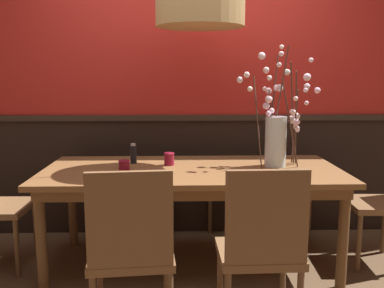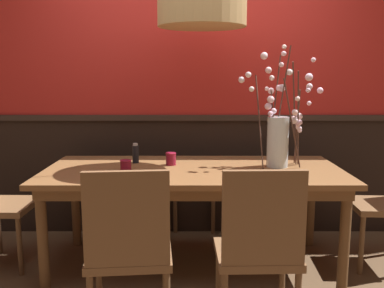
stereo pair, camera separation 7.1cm
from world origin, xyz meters
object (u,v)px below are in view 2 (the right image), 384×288
(chair_far_side_left, at_px, (154,171))
(vase_with_blossoms, at_px, (278,133))
(condiment_bottle, at_px, (134,154))
(pendant_lamp, at_px, (200,8))
(chair_near_side_right, at_px, (258,245))
(candle_holder_nearer_edge, at_px, (169,159))
(chair_near_side_left, at_px, (127,246))
(dining_table, at_px, (192,179))
(candle_holder_nearer_center, at_px, (124,165))
(chair_far_side_right, at_px, (229,169))

(chair_far_side_left, height_order, vase_with_blossoms, vase_with_blossoms)
(condiment_bottle, xyz_separation_m, pendant_lamp, (0.51, -0.11, 1.07))
(chair_near_side_right, relative_size, pendant_lamp, 0.83)
(candle_holder_nearer_edge, distance_m, pendant_lamp, 1.12)
(chair_near_side_left, height_order, pendant_lamp, pendant_lamp)
(chair_near_side_right, relative_size, candle_holder_nearer_edge, 10.17)
(chair_near_side_right, distance_m, pendant_lamp, 1.70)
(pendant_lamp, bearing_deg, chair_near_side_right, -74.09)
(dining_table, xyz_separation_m, chair_near_side_right, (0.34, -0.90, -0.13))
(pendant_lamp, bearing_deg, candle_holder_nearer_center, -165.33)
(dining_table, height_order, chair_near_side_left, chair_near_side_left)
(chair_far_side_left, xyz_separation_m, candle_holder_nearer_center, (-0.12, -0.94, 0.26))
(vase_with_blossoms, bearing_deg, candle_holder_nearer_center, -174.29)
(chair_far_side_right, bearing_deg, chair_near_side_left, -111.20)
(vase_with_blossoms, bearing_deg, chair_far_side_right, 107.51)
(condiment_bottle, bearing_deg, chair_near_side_left, -84.58)
(chair_far_side_right, height_order, candle_holder_nearer_edge, chair_far_side_right)
(candle_holder_nearer_edge, height_order, pendant_lamp, pendant_lamp)
(chair_far_side_right, relative_size, condiment_bottle, 6.12)
(dining_table, height_order, candle_holder_nearer_center, candle_holder_nearer_center)
(chair_far_side_right, height_order, pendant_lamp, pendant_lamp)
(dining_table, xyz_separation_m, chair_far_side_right, (0.36, 0.92, -0.14))
(chair_far_side_left, bearing_deg, vase_with_blossoms, -39.92)
(chair_near_side_right, relative_size, condiment_bottle, 6.26)
(chair_far_side_right, distance_m, candle_holder_nearer_edge, 0.99)
(candle_holder_nearer_center, relative_size, candle_holder_nearer_edge, 0.88)
(pendant_lamp, bearing_deg, dining_table, -124.45)
(chair_near_side_left, relative_size, pendant_lamp, 0.82)
(dining_table, distance_m, condiment_bottle, 0.51)
(dining_table, relative_size, chair_far_side_right, 2.29)
(vase_with_blossoms, bearing_deg, chair_far_side_left, 140.08)
(chair_far_side_left, bearing_deg, condiment_bottle, -97.07)
(chair_far_side_right, bearing_deg, chair_far_side_left, -177.45)
(candle_holder_nearer_center, bearing_deg, condiment_bottle, 81.55)
(dining_table, relative_size, chair_far_side_left, 2.29)
(chair_near_side_right, bearing_deg, condiment_bottle, 125.73)
(dining_table, distance_m, pendant_lamp, 1.22)
(candle_holder_nearer_edge, bearing_deg, candle_holder_nearer_center, -151.65)
(chair_near_side_left, xyz_separation_m, vase_with_blossoms, (0.97, 0.95, 0.47))
(chair_near_side_right, xyz_separation_m, pendant_lamp, (-0.28, 0.99, 1.35))
(vase_with_blossoms, height_order, condiment_bottle, vase_with_blossoms)
(chair_far_side_right, bearing_deg, candle_holder_nearer_edge, -123.30)
(chair_near_side_right, xyz_separation_m, candle_holder_nearer_edge, (-0.51, 1.02, 0.26))
(chair_far_side_left, distance_m, chair_near_side_right, 1.92)
(chair_near_side_right, height_order, candle_holder_nearer_center, chair_near_side_right)
(dining_table, bearing_deg, vase_with_blossoms, 5.14)
(chair_near_side_left, distance_m, chair_far_side_right, 1.94)
(chair_far_side_left, distance_m, condiment_bottle, 0.76)
(chair_near_side_left, bearing_deg, chair_far_side_left, 90.56)
(vase_with_blossoms, height_order, candle_holder_nearer_edge, vase_with_blossoms)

